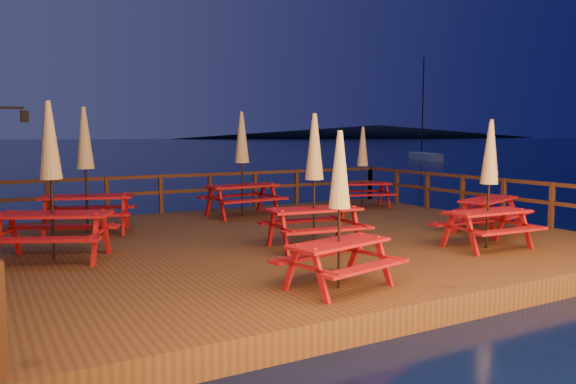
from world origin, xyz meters
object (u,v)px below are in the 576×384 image
picnic_table_0 (489,183)px  lamp_post (1,152)px  sailboat (425,157)px  picnic_table_1 (339,207)px  picnic_table_2 (242,162)px

picnic_table_0 → lamp_post: bearing=140.0°
lamp_post → picnic_table_0: (8.13, -7.45, -0.52)m
lamp_post → sailboat: sailboat is taller
lamp_post → picnic_table_1: size_ratio=1.31×
sailboat → picnic_table_0: sailboat is taller
picnic_table_0 → sailboat: bearing=50.9°
picnic_table_0 → picnic_table_2: bearing=113.2°
picnic_table_0 → picnic_table_1: (-4.17, -0.95, -0.09)m
sailboat → picnic_table_2: sailboat is taller
lamp_post → picnic_table_2: (5.75, -1.16, -0.33)m
picnic_table_0 → picnic_table_2: size_ratio=0.87×
lamp_post → picnic_table_2: lamp_post is taller
picnic_table_1 → picnic_table_2: (1.80, 7.24, 0.28)m
lamp_post → picnic_table_0: size_ratio=1.22×
sailboat → picnic_table_1: size_ratio=4.48×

